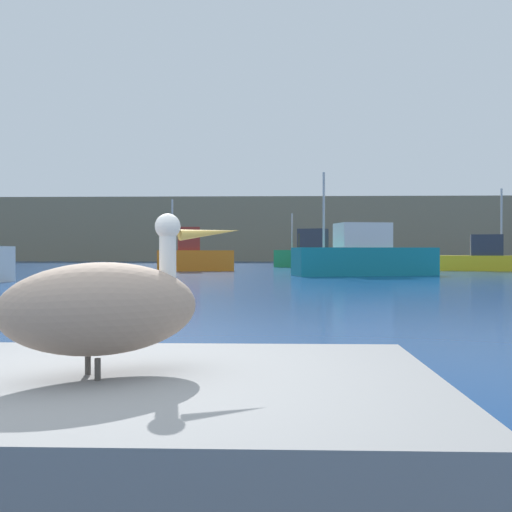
% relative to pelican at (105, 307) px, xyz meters
% --- Properties ---
extents(ground_plane, '(260.00, 260.00, 0.00)m').
position_rel_pelican_xyz_m(ground_plane, '(-0.20, -0.10, -0.98)').
color(ground_plane, navy).
extents(hillside_backdrop, '(140.00, 14.88, 7.47)m').
position_rel_pelican_xyz_m(hillside_backdrop, '(-0.20, 70.93, 2.76)').
color(hillside_backdrop, '#7F755B').
rests_on(hillside_backdrop, ground).
extents(pier_dock, '(3.40, 2.10, 0.62)m').
position_rel_pelican_xyz_m(pier_dock, '(-0.01, -0.01, -0.66)').
color(pier_dock, gray).
rests_on(pier_dock, ground).
extents(pelican, '(1.24, 0.96, 0.83)m').
position_rel_pelican_xyz_m(pelican, '(0.00, 0.00, 0.00)').
color(pelican, gray).
rests_on(pelican, pier_dock).
extents(fishing_boat_teal, '(7.41, 3.53, 5.16)m').
position_rel_pelican_xyz_m(fishing_boat_teal, '(5.37, 26.60, 0.02)').
color(fishing_boat_teal, teal).
rests_on(fishing_boat_teal, ground).
extents(fishing_boat_orange, '(4.85, 2.38, 4.39)m').
position_rel_pelican_xyz_m(fishing_boat_orange, '(-4.12, 32.72, -0.07)').
color(fishing_boat_orange, orange).
rests_on(fishing_boat_orange, ground).
extents(fishing_boat_yellow, '(5.15, 2.70, 5.07)m').
position_rel_pelican_xyz_m(fishing_boat_yellow, '(13.54, 33.56, -0.14)').
color(fishing_boat_yellow, yellow).
rests_on(fishing_boat_yellow, ground).
extents(fishing_boat_green, '(6.02, 3.80, 4.09)m').
position_rel_pelican_xyz_m(fishing_boat_green, '(3.77, 40.78, 0.07)').
color(fishing_boat_green, '#1E8C4C').
rests_on(fishing_boat_green, ground).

